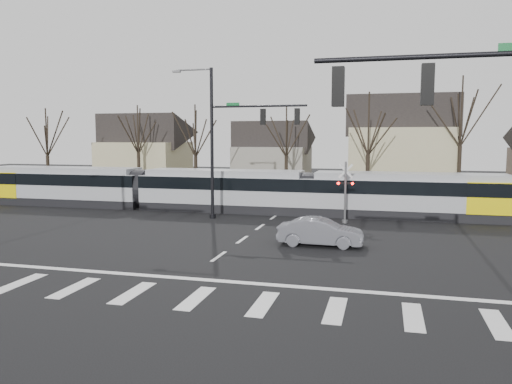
# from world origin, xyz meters

# --- Properties ---
(ground) EXTENTS (140.00, 140.00, 0.00)m
(ground) POSITION_xyz_m (0.00, 0.00, 0.00)
(ground) COLOR black
(grass_verge) EXTENTS (140.00, 28.00, 0.01)m
(grass_verge) POSITION_xyz_m (0.00, 32.00, 0.01)
(grass_verge) COLOR #38331E
(grass_verge) RESTS_ON ground
(crosswalk) EXTENTS (27.00, 2.60, 0.01)m
(crosswalk) POSITION_xyz_m (0.00, -4.00, 0.01)
(crosswalk) COLOR silver
(crosswalk) RESTS_ON ground
(stop_line) EXTENTS (28.00, 0.35, 0.01)m
(stop_line) POSITION_xyz_m (0.00, -1.80, 0.01)
(stop_line) COLOR silver
(stop_line) RESTS_ON ground
(lane_dashes) EXTENTS (0.18, 30.00, 0.01)m
(lane_dashes) POSITION_xyz_m (0.00, 16.00, 0.01)
(lane_dashes) COLOR silver
(lane_dashes) RESTS_ON ground
(rail_pair) EXTENTS (90.00, 1.52, 0.06)m
(rail_pair) POSITION_xyz_m (0.00, 15.80, 0.03)
(rail_pair) COLOR #59595E
(rail_pair) RESTS_ON ground
(tram) EXTENTS (41.08, 3.05, 3.11)m
(tram) POSITION_xyz_m (-4.44, 16.00, 1.70)
(tram) COLOR gray
(tram) RESTS_ON ground
(sedan) EXTENTS (1.55, 4.36, 1.43)m
(sedan) POSITION_xyz_m (4.31, 5.55, 0.72)
(sedan) COLOR slate
(sedan) RESTS_ON ground
(signal_pole_near_right) EXTENTS (6.72, 0.44, 8.00)m
(signal_pole_near_right) POSITION_xyz_m (10.11, -6.00, 5.17)
(signal_pole_near_right) COLOR black
(signal_pole_near_right) RESTS_ON ground
(signal_pole_far) EXTENTS (9.28, 0.44, 10.20)m
(signal_pole_far) POSITION_xyz_m (-2.41, 12.50, 5.70)
(signal_pole_far) COLOR black
(signal_pole_far) RESTS_ON ground
(rail_crossing_signal) EXTENTS (1.08, 0.36, 4.00)m
(rail_crossing_signal) POSITION_xyz_m (5.00, 12.79, 1.89)
(rail_crossing_signal) COLOR #59595B
(rail_crossing_signal) RESTS_ON ground
(tree_row) EXTENTS (59.20, 7.20, 10.00)m
(tree_row) POSITION_xyz_m (2.00, 26.00, 5.00)
(tree_row) COLOR black
(tree_row) RESTS_ON ground
(house_a) EXTENTS (9.72, 8.64, 8.60)m
(house_a) POSITION_xyz_m (-20.00, 34.00, 4.46)
(house_a) COLOR tan
(house_a) RESTS_ON ground
(house_b) EXTENTS (8.64, 7.56, 7.65)m
(house_b) POSITION_xyz_m (-5.00, 36.00, 3.97)
(house_b) COLOR slate
(house_b) RESTS_ON ground
(house_c) EXTENTS (10.80, 8.64, 10.10)m
(house_c) POSITION_xyz_m (9.00, 33.00, 5.23)
(house_c) COLOR tan
(house_c) RESTS_ON ground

